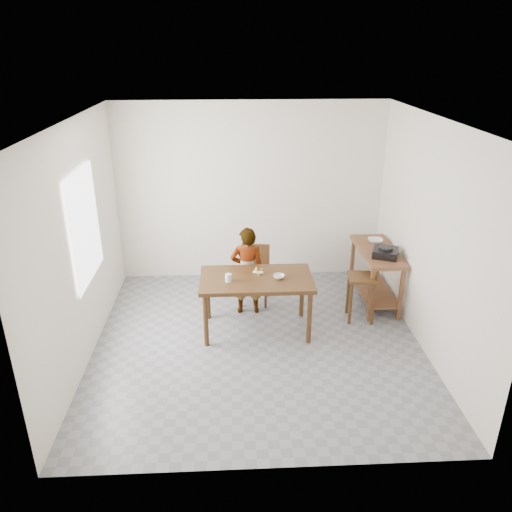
{
  "coord_description": "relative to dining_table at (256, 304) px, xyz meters",
  "views": [
    {
      "loc": [
        -0.29,
        -5.27,
        3.45
      ],
      "look_at": [
        0.0,
        0.4,
        1.0
      ],
      "focal_mm": 35.0,
      "sensor_mm": 36.0,
      "label": 1
    }
  ],
  "objects": [
    {
      "name": "prep_counter",
      "position": [
        1.72,
        0.7,
        0.03
      ],
      "size": [
        0.5,
        1.2,
        0.8
      ],
      "primitive_type": null,
      "color": "brown",
      "rests_on": "floor"
    },
    {
      "name": "gas_burner",
      "position": [
        1.75,
        0.46,
        0.48
      ],
      "size": [
        0.41,
        0.41,
        0.11
      ],
      "primitive_type": "cube",
      "rotation": [
        0.0,
        0.0,
        -0.38
      ],
      "color": "black",
      "rests_on": "prep_counter"
    },
    {
      "name": "glass_tumbler",
      "position": [
        -0.35,
        -0.09,
        0.42
      ],
      "size": [
        0.09,
        0.09,
        0.1
      ],
      "primitive_type": "cylinder",
      "rotation": [
        0.0,
        0.0,
        0.2
      ],
      "color": "silver",
      "rests_on": "dining_table"
    },
    {
      "name": "dining_table",
      "position": [
        0.0,
        0.0,
        0.0
      ],
      "size": [
        1.4,
        0.8,
        0.75
      ],
      "primitive_type": null,
      "color": "#3F2611",
      "rests_on": "floor"
    },
    {
      "name": "banana",
      "position": [
        0.03,
        0.11,
        0.4
      ],
      "size": [
        0.18,
        0.15,
        0.05
      ],
      "primitive_type": null,
      "rotation": [
        0.0,
        0.0,
        -0.4
      ],
      "color": "#D6C150",
      "rests_on": "dining_table"
    },
    {
      "name": "ceiling",
      "position": [
        0.0,
        -0.3,
        2.35
      ],
      "size": [
        4.0,
        4.0,
        0.04
      ],
      "primitive_type": "cube",
      "color": "white",
      "rests_on": "wall_back"
    },
    {
      "name": "serving_bowl",
      "position": [
        1.75,
        0.96,
        0.45
      ],
      "size": [
        0.25,
        0.25,
        0.05
      ],
      "primitive_type": "imported",
      "rotation": [
        0.0,
        0.0,
        -0.16
      ],
      "color": "silver",
      "rests_on": "prep_counter"
    },
    {
      "name": "floor",
      "position": [
        0.0,
        -0.3,
        -0.4
      ],
      "size": [
        4.0,
        4.0,
        0.04
      ],
      "primitive_type": "cube",
      "color": "slate",
      "rests_on": "ground"
    },
    {
      "name": "wall_left",
      "position": [
        -2.02,
        -0.3,
        0.98
      ],
      "size": [
        0.04,
        4.0,
        2.7
      ],
      "primitive_type": "cube",
      "color": "silver",
      "rests_on": "ground"
    },
    {
      "name": "small_bowl",
      "position": [
        0.28,
        -0.03,
        0.4
      ],
      "size": [
        0.18,
        0.18,
        0.04
      ],
      "primitive_type": "imported",
      "rotation": [
        0.0,
        0.0,
        0.36
      ],
      "color": "silver",
      "rests_on": "dining_table"
    },
    {
      "name": "dining_chair",
      "position": [
        0.01,
        0.77,
        0.03
      ],
      "size": [
        0.45,
        0.45,
        0.82
      ],
      "primitive_type": null,
      "rotation": [
        0.0,
        0.0,
        -0.14
      ],
      "color": "#3F2611",
      "rests_on": "floor"
    },
    {
      "name": "wall_right",
      "position": [
        2.02,
        -0.3,
        0.98
      ],
      "size": [
        0.04,
        4.0,
        2.7
      ],
      "primitive_type": "cube",
      "color": "silver",
      "rests_on": "ground"
    },
    {
      "name": "wall_front",
      "position": [
        0.0,
        -2.32,
        0.98
      ],
      "size": [
        4.0,
        0.04,
        2.7
      ],
      "primitive_type": "cube",
      "color": "silver",
      "rests_on": "ground"
    },
    {
      "name": "child",
      "position": [
        -0.1,
        0.49,
        0.24
      ],
      "size": [
        0.45,
        0.3,
        1.23
      ],
      "primitive_type": "imported",
      "rotation": [
        0.0,
        0.0,
        3.15
      ],
      "color": "silver",
      "rests_on": "floor"
    },
    {
      "name": "window_pane",
      "position": [
        -1.97,
        -0.1,
        1.12
      ],
      "size": [
        0.02,
        1.1,
        1.3
      ],
      "primitive_type": "cube",
      "color": "white",
      "rests_on": "wall_left"
    },
    {
      "name": "wall_back",
      "position": [
        0.0,
        1.72,
        0.98
      ],
      "size": [
        4.0,
        0.04,
        2.7
      ],
      "primitive_type": "cube",
      "color": "silver",
      "rests_on": "ground"
    },
    {
      "name": "stool",
      "position": [
        1.4,
        0.22,
        -0.06
      ],
      "size": [
        0.39,
        0.39,
        0.63
      ],
      "primitive_type": null,
      "rotation": [
        0.0,
        0.0,
        -0.1
      ],
      "color": "#3F2611",
      "rests_on": "floor"
    }
  ]
}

